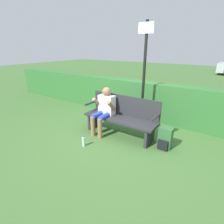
# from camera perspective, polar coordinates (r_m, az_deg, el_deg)

# --- Properties ---
(ground_plane) EXTENTS (40.00, 40.00, 0.00)m
(ground_plane) POSITION_cam_1_polar(r_m,az_deg,el_deg) (4.42, 2.36, -7.39)
(ground_plane) COLOR #426B33
(hedge_back) EXTENTS (12.00, 0.42, 1.10)m
(hedge_back) POSITION_cam_1_polar(r_m,az_deg,el_deg) (5.40, 10.56, 3.88)
(hedge_back) COLOR #337033
(hedge_back) RESTS_ON ground
(park_bench) EXTENTS (1.83, 0.52, 0.96)m
(park_bench) POSITION_cam_1_polar(r_m,az_deg,el_deg) (4.28, 3.00, -1.36)
(park_bench) COLOR #2D2D33
(park_bench) RESTS_ON ground
(person_seated) EXTENTS (0.54, 0.61, 1.15)m
(person_seated) POSITION_cam_1_polar(r_m,az_deg,el_deg) (4.33, -2.54, 1.28)
(person_seated) COLOR silver
(person_seated) RESTS_ON ground
(backpack) EXTENTS (0.28, 0.26, 0.47)m
(backpack) POSITION_cam_1_polar(r_m,az_deg,el_deg) (3.95, 16.90, -8.29)
(backpack) COLOR #336638
(backpack) RESTS_ON ground
(water_bottle) EXTENTS (0.06, 0.06, 0.24)m
(water_bottle) POSITION_cam_1_polar(r_m,az_deg,el_deg) (3.95, -9.27, -9.46)
(water_bottle) COLOR silver
(water_bottle) RESTS_ON ground
(signpost) EXTENTS (0.38, 0.09, 2.64)m
(signpost) POSITION_cam_1_polar(r_m,az_deg,el_deg) (4.49, 10.41, 12.75)
(signpost) COLOR black
(signpost) RESTS_ON ground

